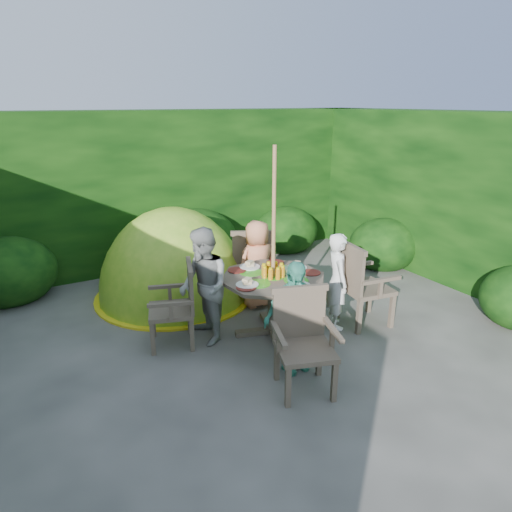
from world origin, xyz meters
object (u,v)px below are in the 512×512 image
child_left (204,287)px  child_front (294,317)px  garden_chair_right (360,283)px  garden_chair_back (252,262)px  child_right (337,281)px  garden_chair_left (178,304)px  child_back (257,264)px  dome_tent (175,295)px  parasol_pole (273,245)px  garden_chair_front (303,339)px  patio_table (273,285)px

child_left → child_front: 1.13m
garden_chair_right → child_left: (-1.81, 0.55, 0.13)m
garden_chair_back → child_right: 1.37m
garden_chair_left → garden_chair_back: (1.35, 0.74, 0.03)m
garden_chair_left → child_back: bearing=127.7°
child_front → dome_tent: dome_tent is taller
child_right → child_front: size_ratio=1.01×
parasol_pole → garden_chair_front: (-0.31, -1.05, -0.60)m
garden_chair_back → garden_chair_front: size_ratio=1.03×
child_right → garden_chair_left: bearing=96.3°
child_front → parasol_pole: bearing=71.9°
parasol_pole → garden_chair_left: 1.26m
garden_chair_right → child_back: 1.36m
child_back → parasol_pole: bearing=71.8°
garden_chair_left → child_front: (0.83, -1.08, 0.10)m
parasol_pole → garden_chair_back: bearing=74.1°
garden_chair_back → child_left: 1.36m
patio_table → dome_tent: 1.84m
parasol_pole → child_front: size_ratio=1.87×
child_front → patio_table: bearing=71.6°
patio_table → dome_tent: size_ratio=0.60×
parasol_pole → child_right: size_ratio=1.86×
child_back → child_front: bearing=71.8°
child_front → child_left: bearing=116.9°
child_front → garden_chair_left: bearing=125.9°
child_right → garden_chair_front: bearing=150.2°
patio_table → garden_chair_front: size_ratio=1.64×
child_right → child_left: 1.60m
parasol_pole → garden_chair_right: parasol_pole is taller
garden_chair_left → garden_chair_back: 1.54m
child_front → dome_tent: 2.49m
garden_chair_right → dome_tent: size_ratio=0.39×
parasol_pole → patio_table: bearing=-3.8°
garden_chair_left → child_left: child_left is taller
patio_table → child_left: size_ratio=1.16×
garden_chair_front → dome_tent: dome_tent is taller
garden_chair_left → child_back: child_back is taller
garden_chair_right → child_right: bearing=78.8°
garden_chair_front → child_back: (0.54, 1.82, 0.09)m
child_right → dome_tent: (-1.40, 1.85, -0.59)m
parasol_pole → garden_chair_right: bearing=-17.3°
child_left → child_front: size_ratio=1.13×
garden_chair_right → child_front: (-1.27, -0.44, 0.05)m
child_front → child_back: bearing=71.9°
child_right → child_left: size_ratio=0.89×
child_left → dome_tent: child_left is taller
garden_chair_right → garden_chair_back: (-0.74, 1.38, -0.02)m
garden_chair_left → child_left: size_ratio=0.68×
garden_chair_back → child_left: (-1.07, -0.83, 0.15)m
garden_chair_back → child_back: 0.30m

